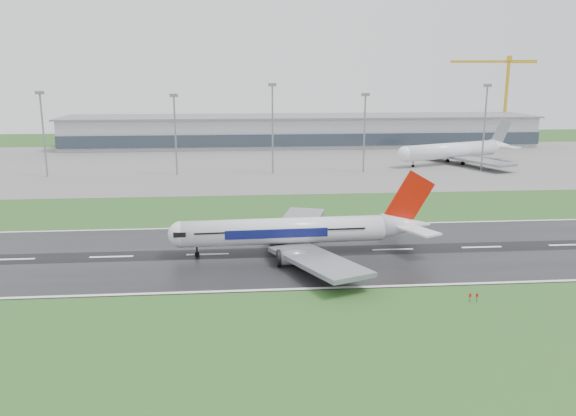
{
  "coord_description": "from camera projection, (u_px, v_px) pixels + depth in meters",
  "views": [
    {
      "loc": [
        -33.09,
        -118.57,
        37.63
      ],
      "look_at": [
        -21.86,
        12.0,
        7.0
      ],
      "focal_mm": 36.24,
      "sensor_mm": 36.0,
      "label": 1
    }
  ],
  "objects": [
    {
      "name": "floodmast_3",
      "position": [
        364.0,
        135.0,
        221.33
      ],
      "size": [
        0.64,
        0.64,
        28.94
      ],
      "primitive_type": "cylinder",
      "color": "gray",
      "rests_on": "ground"
    },
    {
      "name": "parked_airliner",
      "position": [
        455.0,
        142.0,
        243.53
      ],
      "size": [
        79.12,
        76.78,
        18.16
      ],
      "primitive_type": null,
      "rotation": [
        0.0,
        0.0,
        0.39
      ],
      "color": "white",
      "rests_on": "apron"
    },
    {
      "name": "floodmast_4",
      "position": [
        484.0,
        129.0,
        224.89
      ],
      "size": [
        0.64,
        0.64,
        32.23
      ],
      "primitive_type": "cylinder",
      "color": "gray",
      "rests_on": "ground"
    },
    {
      "name": "floodmast_1",
      "position": [
        175.0,
        137.0,
        215.4
      ],
      "size": [
        0.64,
        0.64,
        28.88
      ],
      "primitive_type": "cylinder",
      "color": "gray",
      "rests_on": "ground"
    },
    {
      "name": "terminal",
      "position": [
        301.0,
        131.0,
        304.14
      ],
      "size": [
        240.0,
        36.0,
        15.0
      ],
      "primitive_type": "cube",
      "color": "#999CA4",
      "rests_on": "ground"
    },
    {
      "name": "tower_crane",
      "position": [
        506.0,
        99.0,
        324.86
      ],
      "size": [
        47.22,
        8.18,
        46.45
      ],
      "primitive_type": null,
      "rotation": [
        0.0,
        0.0,
        -0.12
      ],
      "color": "gold",
      "rests_on": "ground"
    },
    {
      "name": "apron",
      "position": [
        316.0,
        163.0,
        247.63
      ],
      "size": [
        400.0,
        130.0,
        0.08
      ],
      "primitive_type": "cube",
      "color": "slate",
      "rests_on": "ground"
    },
    {
      "name": "runway",
      "position": [
        393.0,
        250.0,
        126.35
      ],
      "size": [
        400.0,
        45.0,
        0.1
      ],
      "primitive_type": "cube",
      "color": "black",
      "rests_on": "ground"
    },
    {
      "name": "floodmast_0",
      "position": [
        44.0,
        136.0,
        211.32
      ],
      "size": [
        0.64,
        0.64,
        29.98
      ],
      "primitive_type": "cylinder",
      "color": "gray",
      "rests_on": "ground"
    },
    {
      "name": "main_airliner",
      "position": [
        303.0,
        215.0,
        122.36
      ],
      "size": [
        58.28,
        55.73,
        16.57
      ],
      "primitive_type": null,
      "rotation": [
        0.0,
        0.0,
        0.04
      ],
      "color": "silver",
      "rests_on": "runway"
    },
    {
      "name": "floodmast_2",
      "position": [
        273.0,
        131.0,
        217.99
      ],
      "size": [
        0.64,
        0.64,
        32.64
      ],
      "primitive_type": "cylinder",
      "color": "gray",
      "rests_on": "ground"
    },
    {
      "name": "ground",
      "position": [
        393.0,
        250.0,
        126.36
      ],
      "size": [
        520.0,
        520.0,
        0.0
      ],
      "primitive_type": "plane",
      "color": "#244F1D",
      "rests_on": "ground"
    }
  ]
}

